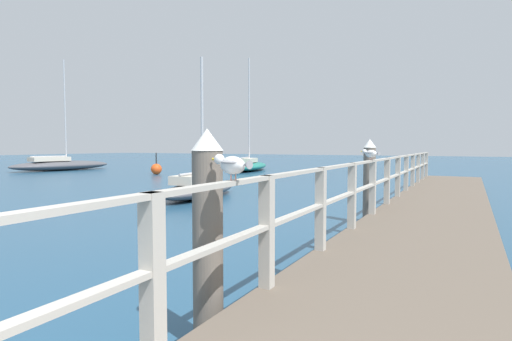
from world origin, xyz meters
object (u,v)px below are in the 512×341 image
object	(u,v)px
boat_2	(248,165)
channel_buoy	(156,169)
seagull_background	(371,153)
boat_4	(61,165)
boat_3	(199,188)
dock_piling_near	(208,238)
dock_piling_far	(369,181)
seagull_foreground	(232,164)

from	to	relation	value
boat_2	channel_buoy	size ratio (longest dim) A/B	5.99
seagull_background	boat_4	bearing A→B (deg)	96.44
boat_4	channel_buoy	bearing A→B (deg)	11.14
seagull_background	boat_3	size ratio (longest dim) A/B	0.08
dock_piling_near	dock_piling_far	world-z (taller)	same
seagull_foreground	boat_4	world-z (taller)	boat_4
dock_piling_far	seagull_foreground	xyz separation A→B (m)	(0.37, -6.93, 0.69)
boat_2	boat_4	xyz separation A→B (m)	(-12.62, -6.30, 0.03)
boat_2	channel_buoy	bearing A→B (deg)	-130.75
boat_2	channel_buoy	world-z (taller)	boat_2
dock_piling_near	boat_3	size ratio (longest dim) A/B	0.40
boat_3	boat_4	size ratio (longest dim) A/B	0.61
seagull_background	boat_4	distance (m)	28.45
seagull_background	seagull_foreground	bearing A→B (deg)	-147.82
dock_piling_far	channel_buoy	world-z (taller)	dock_piling_far
boat_3	boat_4	distance (m)	20.55
dock_piling_near	boat_4	size ratio (longest dim) A/B	0.24
dock_piling_far	boat_3	distance (m)	6.91
boat_3	channel_buoy	size ratio (longest dim) A/B	3.60
channel_buoy	seagull_background	bearing A→B (deg)	-37.09
seagull_foreground	boat_4	bearing A→B (deg)	74.54
dock_piling_far	boat_2	world-z (taller)	boat_2
boat_3	seagull_background	bearing A→B (deg)	-36.39
seagull_background	channel_buoy	size ratio (longest dim) A/B	0.31
boat_2	channel_buoy	distance (m)	7.17
dock_piling_far	channel_buoy	distance (m)	19.07
dock_piling_near	boat_2	size ratio (longest dim) A/B	0.24
seagull_foreground	boat_3	bearing A→B (deg)	56.03
boat_2	seagull_background	bearing A→B (deg)	-69.13
boat_3	channel_buoy	distance (m)	12.55
boat_4	dock_piling_near	bearing A→B (deg)	-22.94
boat_3	boat_4	xyz separation A→B (m)	(-18.72, 8.48, 0.08)
dock_piling_near	boat_3	xyz separation A→B (m)	(-6.50, 8.96, -0.68)
boat_4	boat_3	bearing A→B (deg)	-12.65
dock_piling_near	seagull_background	distance (m)	5.16
channel_buoy	dock_piling_near	bearing A→B (deg)	-47.61
dock_piling_near	channel_buoy	world-z (taller)	dock_piling_near
dock_piling_far	dock_piling_near	bearing A→B (deg)	-90.00
dock_piling_near	seagull_foreground	xyz separation A→B (m)	(0.37, -0.19, 0.69)
boat_3	dock_piling_near	bearing A→B (deg)	-61.08
boat_2	dock_piling_near	bearing A→B (deg)	-76.00
dock_piling_far	boat_4	size ratio (longest dim) A/B	0.24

